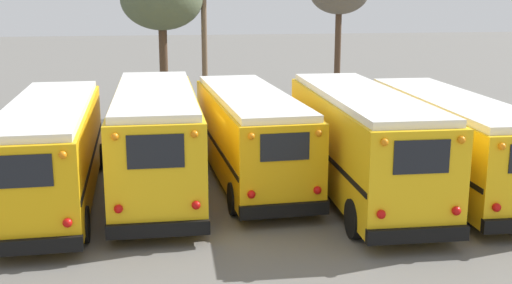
# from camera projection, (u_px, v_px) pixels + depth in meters

# --- Properties ---
(ground_plane) EXTENTS (160.00, 160.00, 0.00)m
(ground_plane) POSITION_uv_depth(u_px,v_px,m) (256.00, 190.00, 20.45)
(ground_plane) COLOR #66635E
(school_bus_0) EXTENTS (2.67, 9.74, 3.03)m
(school_bus_0) POSITION_uv_depth(u_px,v_px,m) (51.00, 149.00, 18.89)
(school_bus_0) COLOR #EAAA0F
(school_bus_0) RESTS_ON ground
(school_bus_1) EXTENTS (2.65, 9.48, 3.27)m
(school_bus_1) POSITION_uv_depth(u_px,v_px,m) (156.00, 138.00, 19.82)
(school_bus_1) COLOR yellow
(school_bus_1) RESTS_ON ground
(school_bus_2) EXTENTS (2.88, 9.56, 2.97)m
(school_bus_2) POSITION_uv_depth(u_px,v_px,m) (250.00, 133.00, 21.21)
(school_bus_2) COLOR #EAAA0F
(school_bus_2) RESTS_ON ground
(school_bus_3) EXTENTS (2.79, 9.78, 3.24)m
(school_bus_3) POSITION_uv_depth(u_px,v_px,m) (360.00, 140.00, 19.52)
(school_bus_3) COLOR yellow
(school_bus_3) RESTS_ON ground
(school_bus_4) EXTENTS (2.75, 9.87, 2.95)m
(school_bus_4) POSITION_uv_depth(u_px,v_px,m) (450.00, 139.00, 20.37)
(school_bus_4) COLOR yellow
(school_bus_4) RESTS_ON ground
(utility_pole) EXTENTS (1.80, 0.28, 7.02)m
(utility_pole) POSITION_uv_depth(u_px,v_px,m) (204.00, 43.00, 32.30)
(utility_pole) COLOR brown
(utility_pole) RESTS_ON ground
(bare_tree_1) EXTENTS (4.06, 4.06, 7.38)m
(bare_tree_1) POSITION_uv_depth(u_px,v_px,m) (162.00, 0.00, 31.58)
(bare_tree_1) COLOR #473323
(bare_tree_1) RESTS_ON ground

